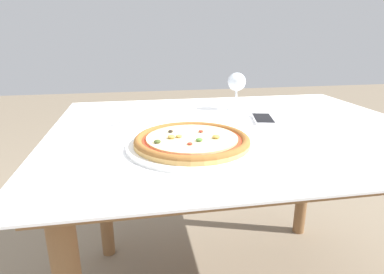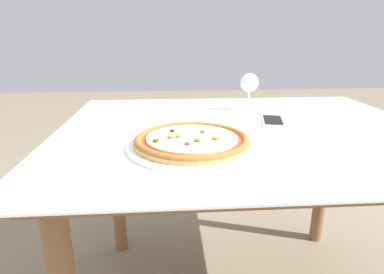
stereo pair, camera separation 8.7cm
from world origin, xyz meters
name	(u,v)px [view 1 (the left image)]	position (x,y,z in m)	size (l,w,h in m)	color
dining_table	(237,151)	(0.00, 0.00, 0.64)	(1.23, 0.99, 0.73)	brown
pizza_plate	(192,142)	(-0.19, -0.18, 0.75)	(0.36, 0.36, 0.04)	white
fork	(115,128)	(-0.41, 0.05, 0.73)	(0.04, 0.17, 0.00)	silver
wine_glass_far_left	(237,83)	(0.07, 0.24, 0.84)	(0.07, 0.07, 0.15)	silver
cell_phone	(263,119)	(0.11, 0.05, 0.74)	(0.10, 0.16, 0.01)	white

